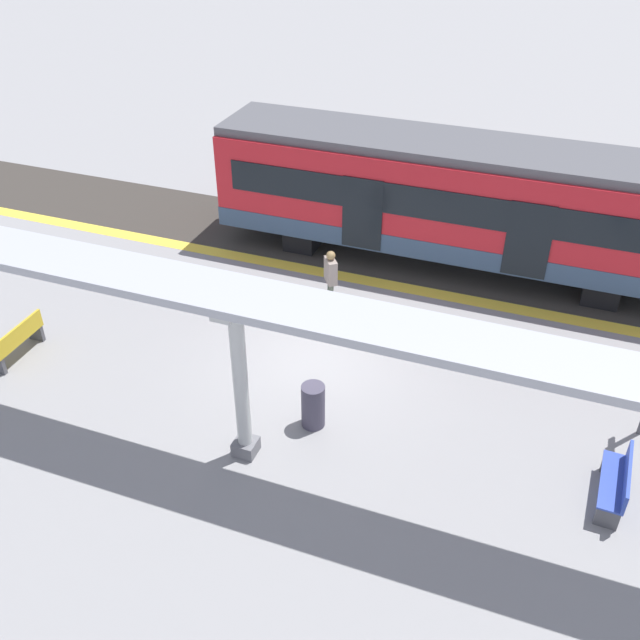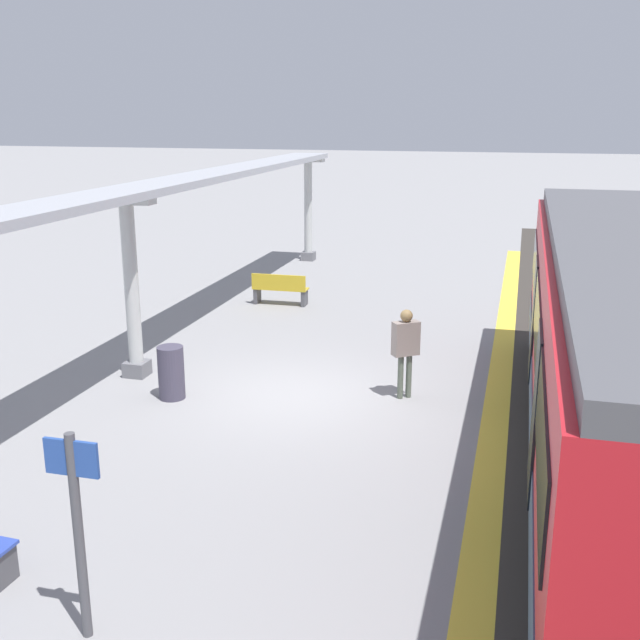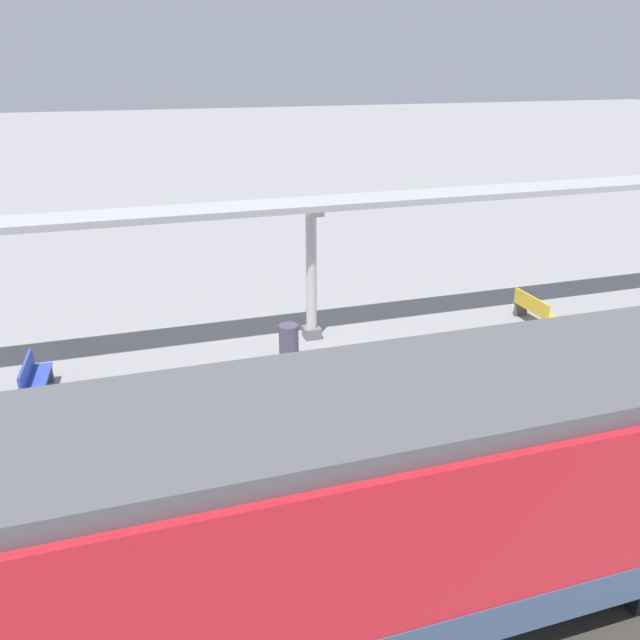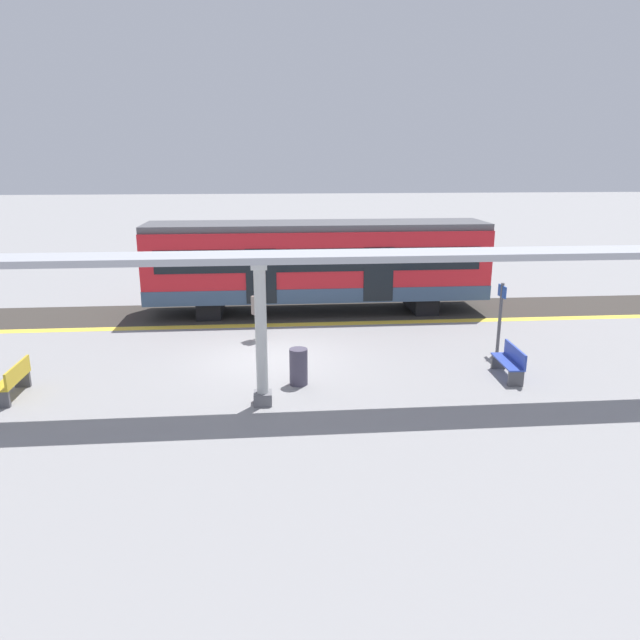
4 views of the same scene
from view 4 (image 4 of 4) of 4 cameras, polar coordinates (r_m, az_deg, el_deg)
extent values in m
plane|color=gray|center=(17.58, -4.77, -3.74)|extent=(176.00, 176.00, 0.00)
cube|color=yellow|center=(21.02, -4.84, -0.50)|extent=(0.46, 33.04, 0.01)
cube|color=#38332D|center=(22.79, -4.87, 0.76)|extent=(3.20, 45.04, 0.01)
cube|color=red|center=(22.45, -0.27, 5.65)|extent=(2.60, 12.89, 2.60)
cube|color=#354B68|center=(22.65, -0.26, 3.09)|extent=(2.63, 12.91, 0.55)
cube|color=#515156|center=(22.25, -0.27, 9.25)|extent=(2.39, 12.89, 0.24)
cube|color=black|center=(21.11, 0.03, 5.88)|extent=(0.03, 11.86, 0.84)
cube|color=black|center=(21.13, -5.80, 4.26)|extent=(0.04, 1.10, 2.00)
cube|color=black|center=(21.50, 5.76, 4.45)|extent=(0.04, 1.10, 2.00)
cube|color=black|center=(23.48, 9.83, 1.82)|extent=(2.21, 0.90, 0.64)
cube|color=black|center=(22.82, -10.64, 1.39)|extent=(2.21, 0.90, 0.64)
cube|color=slate|center=(14.37, -5.62, -7.62)|extent=(0.44, 0.44, 0.30)
cylinder|color=#BBBEBB|center=(13.79, -5.81, -1.09)|extent=(0.28, 0.28, 3.11)
cube|color=#BBBEBB|center=(13.42, -6.00, 5.54)|extent=(1.10, 0.36, 0.12)
cube|color=#A8AAB2|center=(13.40, -4.41, 6.17)|extent=(1.20, 26.66, 0.16)
cube|color=gold|center=(16.52, -28.07, -5.25)|extent=(1.51, 0.47, 0.04)
cube|color=gold|center=(16.37, -27.54, -4.53)|extent=(1.50, 0.09, 0.40)
cube|color=#4C4C51|center=(16.02, -28.82, -6.85)|extent=(0.11, 0.40, 0.42)
cube|color=#4C4C51|center=(17.17, -27.17, -5.19)|extent=(0.11, 0.40, 0.42)
cube|color=#2F47AC|center=(16.69, 17.92, -3.92)|extent=(1.52, 0.51, 0.04)
cube|color=#2F47AC|center=(16.69, 18.59, -3.19)|extent=(1.50, 0.13, 0.40)
cube|color=#4C4C51|center=(16.18, 18.66, -5.47)|extent=(0.12, 0.40, 0.42)
cube|color=#4C4C51|center=(17.36, 17.11, -3.92)|extent=(0.12, 0.40, 0.42)
cylinder|color=#423E50|center=(15.38, -2.12, -4.60)|extent=(0.48, 0.48, 0.98)
cylinder|color=#4C4C51|center=(18.48, 17.23, 0.13)|extent=(0.10, 0.10, 2.20)
cube|color=#284C9E|center=(18.29, 17.44, 2.70)|extent=(0.56, 0.04, 0.36)
cylinder|color=#555E4F|center=(19.37, -6.19, -0.66)|extent=(0.11, 0.11, 0.83)
cylinder|color=#555E4F|center=(19.24, -5.90, -0.77)|extent=(0.11, 0.11, 0.83)
cube|color=gray|center=(19.12, -6.11, 1.37)|extent=(0.52, 0.46, 0.62)
sphere|color=olive|center=(19.02, -6.15, 2.61)|extent=(0.22, 0.22, 0.22)
camera|label=1|loc=(7.61, 49.89, 44.06)|focal=39.72mm
camera|label=2|loc=(24.05, 27.45, 12.20)|focal=42.75mm
camera|label=3|loc=(27.96, 3.33, 17.79)|focal=34.46mm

